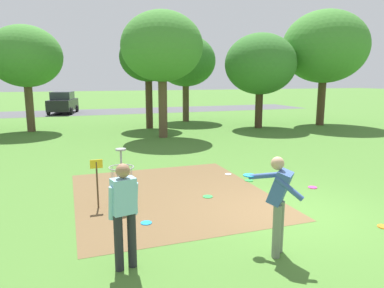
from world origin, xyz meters
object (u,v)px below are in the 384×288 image
player_throwing (124,210)px  player_foreground_watching (278,199)px  tree_mid_left (148,58)px  tree_near_left (325,47)px  frisbee_mid_grass (313,187)px  parked_car_leftmost (63,103)px  frisbee_far_left (146,223)px  tree_far_right (260,64)px  tree_mid_center (25,57)px  tree_far_left (186,61)px  frisbee_far_right (208,197)px  tree_far_center (162,47)px  disc_golf_basket (119,176)px  frisbee_near_basket (249,180)px  frisbee_by_tee (384,227)px  frisbee_scattered_a (228,174)px

player_throwing → player_foreground_watching: bearing=-9.0°
player_foreground_watching → tree_mid_left: (1.37, 15.99, 3.16)m
tree_near_left → frisbee_mid_grass: bearing=-129.7°
tree_mid_left → parked_car_leftmost: tree_mid_left is taller
frisbee_mid_grass → frisbee_far_left: 4.93m
player_foreground_watching → tree_far_right: size_ratio=0.31×
player_foreground_watching → tree_mid_center: (-5.26, 16.89, 3.13)m
frisbee_mid_grass → player_throwing: bearing=-155.7°
player_throwing → tree_near_left: size_ratio=0.24×
tree_far_left → parked_car_leftmost: size_ratio=1.31×
frisbee_mid_grass → frisbee_far_right: same height
tree_mid_center → tree_far_center: size_ratio=0.94×
player_throwing → frisbee_far_left: size_ratio=7.38×
frisbee_far_left → parked_car_leftmost: parked_car_leftmost is taller
player_throwing → frisbee_far_left: bearing=67.5°
frisbee_far_right → parked_car_leftmost: 24.48m
tree_far_right → tree_mid_left: bearing=162.4°
parked_car_leftmost → frisbee_far_right: bearing=-81.5°
frisbee_far_right → tree_near_left: (12.09, 10.69, 4.86)m
frisbee_mid_grass → frisbee_far_right: (-3.02, 0.24, 0.00)m
disc_golf_basket → tree_near_left: bearing=36.6°
tree_mid_center → tree_far_center: (6.54, -4.42, 0.35)m
frisbee_near_basket → frisbee_by_tee: bearing=-75.4°
tree_mid_center → frisbee_far_left: bearing=-77.1°
frisbee_by_tee → frisbee_scattered_a: size_ratio=1.15×
frisbee_near_basket → tree_far_center: 9.52m
tree_far_left → tree_mid_left: bearing=-141.1°
tree_far_left → parked_car_leftmost: bearing=132.8°
disc_golf_basket → frisbee_near_basket: bearing=12.7°
disc_golf_basket → tree_far_right: 14.96m
frisbee_by_tee → tree_mid_left: bearing=94.7°
frisbee_near_basket → tree_far_left: 15.31m
parked_car_leftmost → tree_mid_center: bearing=-98.9°
frisbee_scattered_a → tree_far_center: size_ratio=0.03×
frisbee_mid_grass → tree_far_center: (-1.72, 9.58, 4.46)m
tree_far_right → parked_car_leftmost: size_ratio=1.25×
frisbee_by_tee → frisbee_far_right: size_ratio=0.94×
frisbee_by_tee → parked_car_leftmost: bearing=103.1°
tree_far_left → tree_far_center: size_ratio=0.94×
tree_mid_center → tree_far_left: tree_far_left is taller
tree_far_right → parked_car_leftmost: (-11.29, 13.32, -2.86)m
disc_golf_basket → frisbee_scattered_a: (3.60, 1.70, -0.74)m
player_throwing → frisbee_scattered_a: 6.03m
tree_near_left → tree_far_right: (-4.40, 0.18, -1.09)m
tree_mid_center → tree_far_left: 9.92m
player_throwing → tree_far_right: 17.22m
tree_mid_center → parked_car_leftmost: size_ratio=1.30×
parked_car_leftmost → frisbee_by_tee: bearing=-76.9°
frisbee_near_basket → frisbee_scattered_a: (-0.28, 0.83, 0.00)m
player_foreground_watching → frisbee_near_basket: bearing=67.6°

